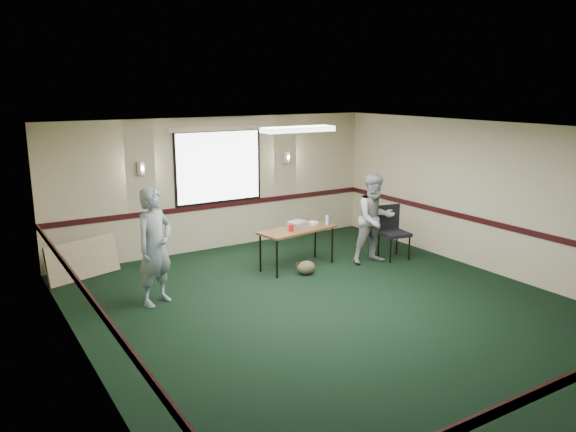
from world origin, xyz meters
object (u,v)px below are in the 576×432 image
conference_chair (392,227)px  person_left (155,247)px  projector (297,224)px  folding_table (297,231)px  person_right (375,219)px

conference_chair → person_left: bearing=-172.3°
person_left → projector: bearing=-17.0°
folding_table → person_left: person_left is taller
folding_table → conference_chair: (1.91, -0.44, -0.08)m
conference_chair → person_left: person_left is taller
projector → person_right: 1.48m
folding_table → person_right: (1.41, -0.52, 0.17)m
projector → person_left: bearing=171.5°
folding_table → person_left: (-2.81, -0.36, 0.22)m
folding_table → person_left: size_ratio=0.85×
folding_table → person_right: 1.51m
projector → person_left: person_left is taller
person_left → conference_chair: bearing=-26.9°
folding_table → conference_chair: conference_chair is taller
person_left → person_right: 4.22m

